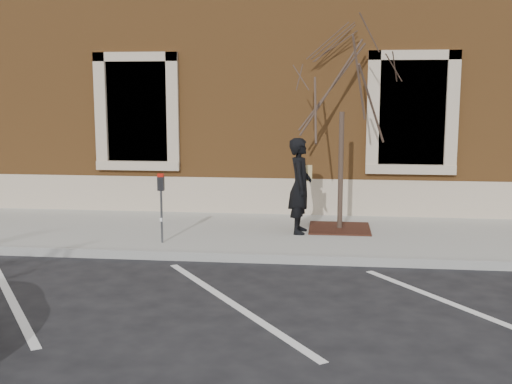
# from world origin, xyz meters

# --- Properties ---
(ground) EXTENTS (120.00, 120.00, 0.00)m
(ground) POSITION_xyz_m (0.00, 0.00, 0.00)
(ground) COLOR #28282B
(ground) RESTS_ON ground
(sidewalk_near) EXTENTS (40.00, 3.50, 0.15)m
(sidewalk_near) POSITION_xyz_m (0.00, 1.75, 0.07)
(sidewalk_near) COLOR #A4A39A
(sidewalk_near) RESTS_ON ground
(curb_near) EXTENTS (40.00, 0.12, 0.15)m
(curb_near) POSITION_xyz_m (0.00, -0.05, 0.07)
(curb_near) COLOR #9E9E99
(curb_near) RESTS_ON ground
(parking_stripes) EXTENTS (28.00, 4.40, 0.01)m
(parking_stripes) POSITION_xyz_m (0.00, -2.20, 0.00)
(parking_stripes) COLOR silver
(parking_stripes) RESTS_ON ground
(building_civic) EXTENTS (40.00, 8.62, 8.00)m
(building_civic) POSITION_xyz_m (0.00, 7.74, 4.00)
(building_civic) COLOR brown
(building_civic) RESTS_ON ground
(man) EXTENTS (0.46, 0.68, 1.83)m
(man) POSITION_xyz_m (0.73, 1.66, 1.07)
(man) COLOR black
(man) RESTS_ON sidewalk_near
(parking_meter) EXTENTS (0.11, 0.09, 1.26)m
(parking_meter) POSITION_xyz_m (-1.70, 0.55, 1.02)
(parking_meter) COLOR #595B60
(parking_meter) RESTS_ON sidewalk_near
(tree_grate) EXTENTS (1.20, 1.20, 0.03)m
(tree_grate) POSITION_xyz_m (1.50, 2.07, 0.16)
(tree_grate) COLOR #441F16
(tree_grate) RESTS_ON sidewalk_near
(sapling) EXTENTS (2.52, 2.52, 4.20)m
(sapling) POSITION_xyz_m (1.50, 2.07, 3.09)
(sapling) COLOR #4C362E
(sapling) RESTS_ON sidewalk_near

